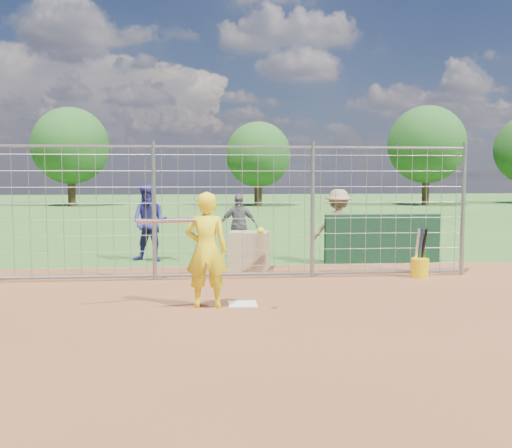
{
  "coord_description": "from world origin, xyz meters",
  "views": [
    {
      "loc": [
        -0.6,
        -8.73,
        1.97
      ],
      "look_at": [
        0.3,
        0.8,
        1.15
      ],
      "focal_mm": 40.0,
      "sensor_mm": 36.0,
      "label": 1
    }
  ],
  "objects": [
    {
      "name": "infield_dirt",
      "position": [
        0.0,
        -3.0,
        0.01
      ],
      "size": [
        18.0,
        18.0,
        0.0
      ],
      "primitive_type": "plane",
      "color": "brown",
      "rests_on": "ground"
    },
    {
      "name": "backstop_fence",
      "position": [
        0.0,
        2.0,
        1.26
      ],
      "size": [
        9.08,
        0.08,
        2.6
      ],
      "color": "gray",
      "rests_on": "ground"
    },
    {
      "name": "batter",
      "position": [
        -0.55,
        -0.33,
        0.87
      ],
      "size": [
        0.67,
        0.48,
        1.73
      ],
      "primitive_type": "imported",
      "rotation": [
        0.0,
        0.0,
        3.03
      ],
      "color": "yellow",
      "rests_on": "ground"
    },
    {
      "name": "tree_line",
      "position": [
        3.13,
        28.13,
        3.71
      ],
      "size": [
        44.66,
        6.72,
        6.48
      ],
      "color": "#3F2B19",
      "rests_on": "ground"
    },
    {
      "name": "ground",
      "position": [
        0.0,
        0.0,
        0.0
      ],
      "size": [
        100.0,
        100.0,
        0.0
      ],
      "primitive_type": "plane",
      "color": "#2D591E",
      "rests_on": "ground"
    },
    {
      "name": "bucket_with_bats",
      "position": [
        3.56,
        1.76,
        0.25
      ],
      "size": [
        0.34,
        0.39,
        0.97
      ],
      "color": "yellow",
      "rests_on": "ground"
    },
    {
      "name": "equipment_bin",
      "position": [
        0.36,
        2.99,
        0.4
      ],
      "size": [
        0.91,
        0.73,
        0.8
      ],
      "primitive_type": "cube",
      "rotation": [
        0.0,
        0.0,
        -0.25
      ],
      "color": "tan",
      "rests_on": "ground"
    },
    {
      "name": "bystander_a",
      "position": [
        -1.8,
        4.42,
        0.88
      ],
      "size": [
        1.01,
        0.88,
        1.76
      ],
      "primitive_type": "imported",
      "rotation": [
        0.0,
        0.0,
        -0.28
      ],
      "color": "navy",
      "rests_on": "ground"
    },
    {
      "name": "bystander_b",
      "position": [
        0.25,
        4.76,
        0.77
      ],
      "size": [
        0.93,
        0.45,
        1.54
      ],
      "primitive_type": "imported",
      "rotation": [
        0.0,
        0.0,
        -0.09
      ],
      "color": "slate",
      "rests_on": "ground"
    },
    {
      "name": "bystander_c",
      "position": [
        2.45,
        3.83,
        0.83
      ],
      "size": [
        1.1,
        0.66,
        1.66
      ],
      "primitive_type": "imported",
      "rotation": [
        0.0,
        0.0,
        3.1
      ],
      "color": "#9A7854",
      "rests_on": "ground"
    },
    {
      "name": "equipment_in_play",
      "position": [
        -0.79,
        -0.58,
        1.29
      ],
      "size": [
        1.8,
        0.48,
        0.21
      ],
      "color": "silver",
      "rests_on": "ground"
    },
    {
      "name": "home_plate",
      "position": [
        0.0,
        -0.2,
        0.01
      ],
      "size": [
        0.43,
        0.43,
        0.02
      ],
      "primitive_type": "cube",
      "color": "silver",
      "rests_on": "ground"
    },
    {
      "name": "dugout_wall",
      "position": [
        3.4,
        3.6,
        0.55
      ],
      "size": [
        2.6,
        0.2,
        1.1
      ],
      "primitive_type": "cube",
      "color": "#11381E",
      "rests_on": "ground"
    }
  ]
}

